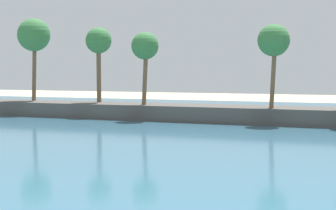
% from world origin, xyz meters
% --- Properties ---
extents(sea, '(220.00, 90.07, 0.06)m').
position_xyz_m(sea, '(0.00, 51.79, 0.03)').
color(sea, '#386B84').
rests_on(sea, ground).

